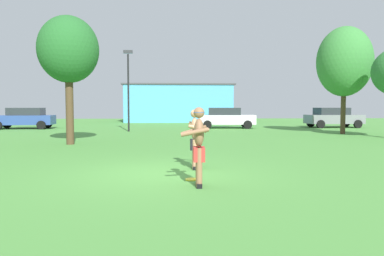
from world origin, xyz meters
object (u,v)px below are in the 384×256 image
at_px(lamp_post, 128,82).
at_px(tree_left_field, 68,50).
at_px(car_gray_near_post, 333,117).
at_px(car_white_mid_lot, 226,118).
at_px(tree_right_field, 344,62).
at_px(player_in_red, 199,143).
at_px(player_near, 195,138).
at_px(frisbee, 192,179).
at_px(car_blue_far_end, 24,118).

height_order(lamp_post, tree_left_field, tree_left_field).
relative_size(car_gray_near_post, car_white_mid_lot, 0.98).
bearing_deg(car_gray_near_post, car_white_mid_lot, -177.60).
xyz_separation_m(car_white_mid_lot, tree_right_field, (6.33, -6.01, 3.58)).
bearing_deg(lamp_post, car_gray_near_post, 12.92).
xyz_separation_m(player_in_red, tree_right_field, (9.93, 13.89, 3.47)).
xyz_separation_m(car_gray_near_post, tree_left_field, (-17.36, -11.64, 3.33)).
relative_size(player_near, car_gray_near_post, 0.37).
bearing_deg(player_in_red, frisbee, 99.93).
bearing_deg(player_in_red, lamp_post, 101.82).
relative_size(frisbee, car_blue_far_end, 0.07).
height_order(car_white_mid_lot, car_blue_far_end, same).
bearing_deg(lamp_post, car_blue_far_end, 158.08).
bearing_deg(car_blue_far_end, player_near, -56.63).
height_order(car_blue_far_end, tree_right_field, tree_right_field).
bearing_deg(player_in_red, tree_left_field, 120.63).
xyz_separation_m(player_near, tree_left_field, (-5.17, 6.48, 3.31)).
height_order(player_near, player_in_red, player_in_red).
xyz_separation_m(player_in_red, car_white_mid_lot, (3.60, 19.90, -0.11)).
height_order(car_gray_near_post, tree_right_field, tree_right_field).
xyz_separation_m(frisbee, car_gray_near_post, (12.36, 19.62, 0.81)).
bearing_deg(player_in_red, tree_right_field, 54.43).
distance_m(player_near, car_white_mid_lot, 18.11).
bearing_deg(car_blue_far_end, tree_right_field, -15.67).
xyz_separation_m(car_blue_far_end, tree_right_field, (21.60, -6.06, 3.58)).
height_order(car_white_mid_lot, tree_left_field, tree_left_field).
distance_m(car_gray_near_post, car_white_mid_lot, 8.66).
distance_m(frisbee, lamp_post, 16.70).
xyz_separation_m(frisbee, tree_left_field, (-5.00, 7.99, 4.14)).
bearing_deg(player_near, car_gray_near_post, 56.06).
height_order(frisbee, tree_left_field, tree_left_field).
relative_size(player_near, player_in_red, 0.95).
bearing_deg(car_gray_near_post, car_blue_far_end, -179.24).
bearing_deg(car_blue_far_end, tree_left_field, -59.91).
relative_size(car_blue_far_end, lamp_post, 0.82).
xyz_separation_m(car_gray_near_post, lamp_post, (-15.74, -3.61, 2.52)).
bearing_deg(car_white_mid_lot, player_near, -101.28).
xyz_separation_m(player_near, player_in_red, (-0.06, -2.15, 0.09)).
bearing_deg(tree_left_field, tree_right_field, 19.28).
distance_m(frisbee, car_gray_near_post, 23.21).
height_order(player_in_red, tree_right_field, tree_right_field).
distance_m(player_in_red, tree_right_field, 17.43).
relative_size(player_in_red, car_gray_near_post, 0.39).
xyz_separation_m(frisbee, car_blue_far_end, (-11.55, 19.31, 0.81)).
xyz_separation_m(lamp_post, tree_left_field, (-1.62, -8.03, 0.81)).
bearing_deg(car_blue_far_end, frisbee, -59.10).
distance_m(car_gray_near_post, tree_left_field, 21.16).
xyz_separation_m(car_gray_near_post, car_blue_far_end, (-23.92, -0.32, 0.00)).
xyz_separation_m(car_blue_far_end, lamp_post, (8.18, -3.29, 2.52)).
relative_size(car_white_mid_lot, lamp_post, 0.82).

